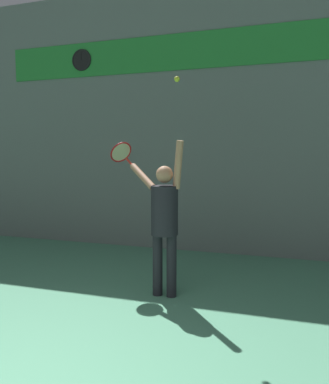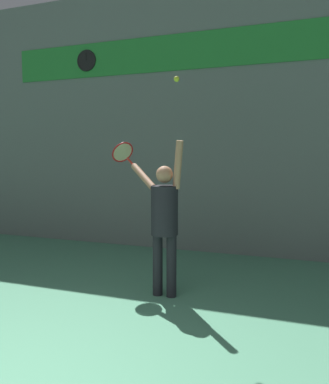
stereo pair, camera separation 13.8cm
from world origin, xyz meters
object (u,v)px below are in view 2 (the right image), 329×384
at_px(tennis_racket, 123,153).
at_px(tennis_ball, 177,79).
at_px(tennis_player, 164,217).
at_px(scoreboard_clock, 86,61).

bearing_deg(tennis_racket, tennis_ball, -31.50).
xyz_separation_m(tennis_player, tennis_racket, (-0.81, 0.50, 0.82)).
distance_m(scoreboard_clock, tennis_racket, 3.11).
relative_size(scoreboard_clock, tennis_player, 0.21).
height_order(tennis_player, tennis_ball, tennis_ball).
distance_m(tennis_player, tennis_ball, 1.71).
bearing_deg(tennis_player, tennis_ball, -31.27).
bearing_deg(tennis_player, scoreboard_clock, 136.89).
bearing_deg(tennis_ball, tennis_player, 148.73).
bearing_deg(tennis_ball, scoreboard_clock, 137.65).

